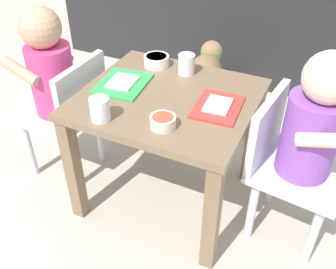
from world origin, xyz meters
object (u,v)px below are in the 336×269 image
Objects in this scene: seated_child_left at (54,78)px; seated_child_right at (308,132)px; dining_table at (168,117)px; water_cup_right at (100,110)px; veggie_bowl_far at (157,60)px; cereal_bowl_left_side at (163,121)px; dog at (204,76)px; water_cup_left at (186,65)px; food_tray_right at (218,107)px; food_tray_left at (122,84)px.

seated_child_left is 0.88m from seated_child_right.
dining_table is 7.87× the size of water_cup_right.
veggie_bowl_far reaches higher than cereal_bowl_left_side.
water_cup_right is (-0.04, -0.79, 0.26)m from dog.
seated_child_left is 0.74m from dog.
seated_child_right reaches higher than cereal_bowl_left_side.
water_cup_left is 0.78× the size of veggie_bowl_far.
dining_table is 0.24m from veggie_bowl_far.
food_tray_right is 2.01× the size of veggie_bowl_far.
water_cup_left is (-0.01, 0.17, 0.12)m from dining_table.
water_cup_right is (-0.12, -0.21, 0.11)m from dining_table.
dining_table is at bearing 59.32° from water_cup_right.
water_cup_left is at bearing 136.30° from food_tray_right.
food_tray_left is 0.28m from cereal_bowl_left_side.
water_cup_right is at bearing -120.68° from dining_table.
dog is 6.03× the size of water_cup_right.
seated_child_right reaches higher than food_tray_left.
veggie_bowl_far is at bearing 119.45° from cereal_bowl_left_side.
food_tray_left is (0.27, 0.03, 0.03)m from seated_child_left.
veggie_bowl_far is (-0.01, 0.38, -0.01)m from water_cup_right.
food_tray_left is at bearing -180.00° from food_tray_right.
food_tray_right is (0.17, -0.00, 0.09)m from dining_table.
cereal_bowl_left_side reaches higher than dog.
dog is at bearing 98.16° from dining_table.
seated_child_left is 9.47× the size of water_cup_left.
dog is (0.36, 0.61, -0.21)m from seated_child_left.
seated_child_right is 0.43m from cereal_bowl_left_side.
dog is 2.09× the size of food_tray_left.
water_cup_left is (-0.45, 0.14, 0.05)m from seated_child_right.
dining_table is 0.82× the size of seated_child_right.
water_cup_left is 0.39m from water_cup_right.
water_cup_left is 0.12m from veggie_bowl_far.
water_cup_right reaches higher than veggie_bowl_far.
water_cup_right is at bearing -157.85° from seated_child_right.
food_tray_right is at bearing -30.76° from veggie_bowl_far.
dining_table is at bearing -87.33° from water_cup_left.
seated_child_left is 3.33× the size of food_tray_left.
dining_table is at bearing -176.92° from seated_child_right.
dining_table reaches higher than dog.
food_tray_left is 0.18m from veggie_bowl_far.
dining_table is at bearing 0.84° from food_tray_left.
dining_table is at bearing 3.96° from seated_child_left.
veggie_bowl_far reaches higher than dog.
food_tray_left is 1.11× the size of food_tray_right.
cereal_bowl_left_side is at bearing -14.60° from seated_child_left.
dining_table is 7.36× the size of cereal_bowl_left_side.
cereal_bowl_left_side is at bearing -34.54° from food_tray_left.
seated_child_left and seated_child_right have the same top height.
food_tray_right is 0.25m from water_cup_left.
seated_child_right is 0.79m from dog.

